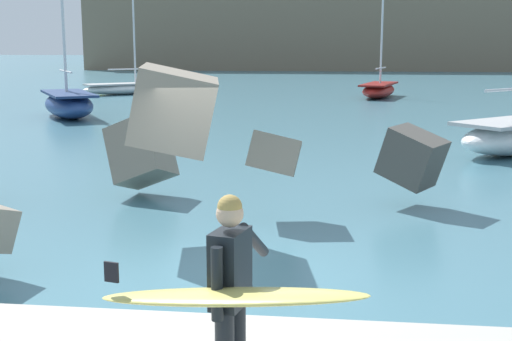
# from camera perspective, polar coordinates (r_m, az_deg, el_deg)

# --- Properties ---
(ground_plane) EXTENTS (400.00, 400.00, 0.00)m
(ground_plane) POSITION_cam_1_polar(r_m,az_deg,el_deg) (9.20, -2.25, -9.14)
(ground_plane) COLOR #42707F
(breakwater_jetty) EXTENTS (31.34, 8.06, 2.84)m
(breakwater_jetty) POSITION_cam_1_polar(r_m,az_deg,el_deg) (11.25, 0.95, 0.27)
(breakwater_jetty) COLOR gray
(breakwater_jetty) RESTS_ON ground
(surfer_with_board) EXTENTS (2.12, 1.38, 1.78)m
(surfer_with_board) POSITION_cam_1_polar(r_m,az_deg,el_deg) (5.10, -2.32, -10.48)
(surfer_with_board) COLOR black
(surfer_with_board) RESTS_ON walkway_path
(boat_near_left) EXTENTS (2.89, 5.43, 5.87)m
(boat_near_left) POSITION_cam_1_polar(r_m,az_deg,el_deg) (41.04, 10.45, 6.82)
(boat_near_left) COLOR maroon
(boat_near_left) RESTS_ON ground
(boat_mid_left) EXTENTS (5.80, 5.08, 6.46)m
(boat_mid_left) POSITION_cam_1_polar(r_m,az_deg,el_deg) (44.02, -10.78, 6.97)
(boat_mid_left) COLOR white
(boat_mid_left) RESTS_ON ground
(boat_mid_centre) EXTENTS (4.33, 5.45, 6.35)m
(boat_mid_centre) POSITION_cam_1_polar(r_m,az_deg,el_deg) (30.33, -15.72, 5.52)
(boat_mid_centre) COLOR navy
(boat_mid_centre) RESTS_ON ground
(mooring_buoy_middle) EXTENTS (0.44, 0.44, 0.44)m
(mooring_buoy_middle) POSITION_cam_1_polar(r_m,az_deg,el_deg) (46.06, -13.05, 6.79)
(mooring_buoy_middle) COLOR yellow
(mooring_buoy_middle) RESTS_ON ground
(headland_bluff) EXTENTS (79.83, 39.25, 12.92)m
(headland_bluff) POSITION_cam_1_polar(r_m,az_deg,el_deg) (101.62, 11.24, 12.36)
(headland_bluff) COLOR #756651
(headland_bluff) RESTS_ON ground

